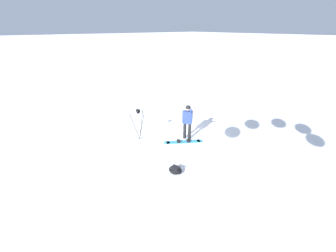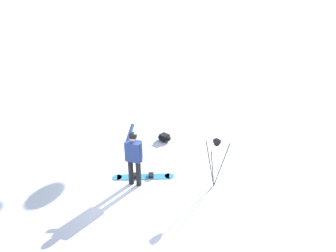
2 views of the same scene
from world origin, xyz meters
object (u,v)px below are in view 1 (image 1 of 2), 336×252
(gear_bag_large, at_px, (175,170))
(snowboard, at_px, (183,142))
(snowboarder, at_px, (188,119))
(camera_tripod, at_px, (139,119))

(gear_bag_large, bearing_deg, snowboard, -139.97)
(snowboarder, xyz_separation_m, snowboard, (0.35, 0.16, -0.94))
(gear_bag_large, distance_m, camera_tripod, 3.04)
(snowboard, height_order, gear_bag_large, gear_bag_large)
(snowboard, bearing_deg, snowboarder, -155.86)
(snowboarder, bearing_deg, gear_bag_large, 37.72)
(snowboard, height_order, camera_tripod, camera_tripod)
(snowboard, xyz_separation_m, gear_bag_large, (1.71, 1.44, 0.10))
(snowboarder, xyz_separation_m, camera_tripod, (1.71, -1.29, 0.05))
(snowboarder, bearing_deg, snowboard, 24.14)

